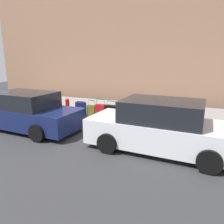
{
  "coord_description": "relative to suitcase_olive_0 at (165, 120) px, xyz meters",
  "views": [
    {
      "loc": [
        -4.16,
        8.09,
        2.81
      ],
      "look_at": [
        -0.84,
        0.16,
        0.68
      ],
      "focal_mm": 33.59,
      "sensor_mm": 36.0,
      "label": 1
    }
  ],
  "objects": [
    {
      "name": "ground_plane",
      "position": [
        2.95,
        0.48,
        -0.41
      ],
      "size": [
        40.0,
        40.0,
        0.0
      ],
      "primitive_type": "plane",
      "color": "#333335"
    },
    {
      "name": "sidewalk_curb",
      "position": [
        2.95,
        -2.02,
        -0.34
      ],
      "size": [
        18.0,
        5.0,
        0.14
      ],
      "primitive_type": "cube",
      "color": "gray",
      "rests_on": "ground_plane"
    },
    {
      "name": "building_facade_sidewalk_side",
      "position": [
        2.95,
        -6.88,
        4.02
      ],
      "size": [
        24.0,
        3.0,
        8.86
      ],
      "primitive_type": "cube",
      "color": "#936B51",
      "rests_on": "ground_plane"
    },
    {
      "name": "suitcase_olive_0",
      "position": [
        0.0,
        0.0,
        0.0
      ],
      "size": [
        0.5,
        0.26,
        0.81
      ],
      "color": "#59601E",
      "rests_on": "sidewalk_curb"
    },
    {
      "name": "suitcase_navy_1",
      "position": [
        0.49,
        0.02,
        0.09
      ],
      "size": [
        0.37,
        0.22,
        0.76
      ],
      "color": "navy",
      "rests_on": "sidewalk_curb"
    },
    {
      "name": "suitcase_maroon_2",
      "position": [
        0.95,
        -0.09,
        0.09
      ],
      "size": [
        0.42,
        0.24,
        0.76
      ],
      "color": "maroon",
      "rests_on": "sidewalk_curb"
    },
    {
      "name": "suitcase_silver_3",
      "position": [
        1.41,
        -0.06,
        -0.0
      ],
      "size": [
        0.39,
        0.25,
        0.77
      ],
      "color": "#9EA0A8",
      "rests_on": "sidewalk_curb"
    },
    {
      "name": "suitcase_teal_4",
      "position": [
        1.89,
        -0.0,
        0.06
      ],
      "size": [
        0.47,
        0.25,
        0.7
      ],
      "color": "#0F606B",
      "rests_on": "sidewalk_curb"
    },
    {
      "name": "suitcase_black_5",
      "position": [
        2.44,
        -0.04,
        0.07
      ],
      "size": [
        0.5,
        0.28,
        0.88
      ],
      "color": "black",
      "rests_on": "sidewalk_curb"
    },
    {
      "name": "suitcase_red_6",
      "position": [
        2.99,
        -0.04,
        0.07
      ],
      "size": [
        0.48,
        0.28,
        0.93
      ],
      "color": "red",
      "rests_on": "sidewalk_curb"
    },
    {
      "name": "suitcase_olive_7",
      "position": [
        3.5,
        -0.1,
        0.02
      ],
      "size": [
        0.43,
        0.2,
        0.83
      ],
      "color": "#59601E",
      "rests_on": "sidewalk_curb"
    },
    {
      "name": "suitcase_navy_8",
      "position": [
        4.01,
        0.03,
        0.09
      ],
      "size": [
        0.49,
        0.28,
        0.76
      ],
      "color": "navy",
      "rests_on": "sidewalk_curb"
    },
    {
      "name": "fire_hydrant",
      "position": [
        4.81,
        -0.02,
        0.17
      ],
      "size": [
        0.39,
        0.21,
        0.84
      ],
      "color": "red",
      "rests_on": "sidewalk_curb"
    },
    {
      "name": "bollard_post",
      "position": [
        5.48,
        0.13,
        0.12
      ],
      "size": [
        0.14,
        0.14,
        0.77
      ],
      "primitive_type": "cylinder",
      "color": "brown",
      "rests_on": "sidewalk_curb"
    },
    {
      "name": "parked_car_white_0",
      "position": [
        -0.21,
        2.19,
        0.36
      ],
      "size": [
        4.7,
        2.19,
        1.63
      ],
      "color": "silver",
      "rests_on": "ground_plane"
    },
    {
      "name": "parked_car_navy_1",
      "position": [
        5.36,
        2.19,
        0.33
      ],
      "size": [
        4.8,
        2.17,
        1.55
      ],
      "color": "#141E4C",
      "rests_on": "ground_plane"
    }
  ]
}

